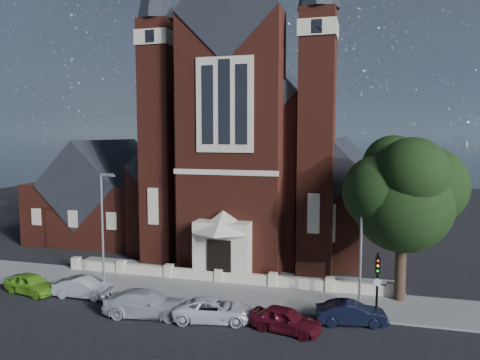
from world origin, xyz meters
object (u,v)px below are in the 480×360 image
Objects in this scene: traffic_signal at (377,277)px; street_lamp_left at (103,222)px; car_silver_a at (83,288)px; street_lamp_right at (363,236)px; street_tree at (405,196)px; car_dark_red at (286,319)px; car_white_suv at (214,310)px; car_silver_b at (147,303)px; car_lime_van at (31,284)px; parish_hall at (108,199)px; church at (267,159)px; car_navy at (351,313)px.

street_lamp_left is at bearing 175.24° from traffic_signal.
street_lamp_right is at bearing -82.85° from car_silver_a.
car_dark_red is (-6.47, -6.31, -6.27)m from street_tree.
street_tree is at bearing -71.95° from car_white_suv.
car_silver_b is at bearing -159.64° from street_lamp_right.
car_lime_van is at bearing -140.71° from street_lamp_left.
street_lamp_right reaches higher than traffic_signal.
car_dark_red is (22.13, -18.60, -3.33)m from parish_hall.
parish_hall is 1.14× the size of street_tree.
car_white_suv is at bearing -85.47° from church.
church is 4.31× the size of street_lamp_left.
street_tree is 2.67× the size of traffic_signal.
car_white_suv is (-8.26, -4.22, -3.93)m from street_lamp_right.
street_lamp_right is 2.00× the size of car_silver_a.
street_lamp_right is at bearing 120.01° from traffic_signal.
car_dark_red reaches higher than car_silver_a.
church is at bearing -15.18° from car_lime_van.
street_lamp_right is at bearing -69.11° from car_lime_van.
parish_hall is 3.05× the size of traffic_signal.
traffic_signal is 0.76× the size of car_silver_b.
parish_hall is 2.55× the size of car_white_suv.
car_dark_red is at bearing -40.05° from parish_hall.
car_silver_a is 5.79m from car_silver_b.
car_lime_van reaches higher than car_white_suv.
street_tree is at bearing -53.83° from church.
street_tree reaches higher than car_dark_red.
traffic_signal is (0.91, -1.57, -2.02)m from street_lamp_right.
street_lamp_right is at bearing -61.96° from church.
car_lime_van is at bearing 92.17° from car_silver_a.
car_silver_b reaches higher than car_dark_red.
street_lamp_left is 1.54× the size of car_silver_b.
car_silver_b is 1.31× the size of car_navy.
street_tree is 1.32× the size of street_lamp_left.
street_lamp_left is 18.00m from street_lamp_right.
car_navy is (7.77, 1.58, -0.01)m from car_white_suv.
street_lamp_left is 2.02× the size of car_navy.
street_lamp_right reaches higher than car_silver_b.
street_tree reaches higher than street_lamp_right.
traffic_signal is 13.74m from car_silver_b.
car_lime_van is at bearing -176.15° from traffic_signal.
car_silver_a is at bearing -171.01° from street_lamp_right.
car_silver_a is (3.91, 0.27, -0.02)m from car_lime_van.
street_lamp_left reaches higher than car_lime_van.
street_tree is 11.00m from car_dark_red.
traffic_signal is (27.00, -15.57, -1.43)m from parish_hall.
parish_hall is 19.02m from car_silver_a.
car_lime_van reaches higher than car_navy.
church reaches higher than car_lime_van.
car_white_suv is at bearing -23.39° from street_lamp_left.
car_lime_van is (-3.79, -3.10, -3.91)m from street_lamp_left.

